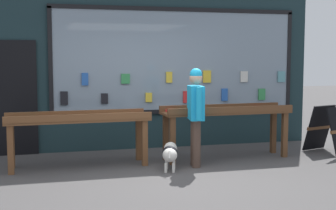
{
  "coord_description": "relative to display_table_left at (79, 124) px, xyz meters",
  "views": [
    {
      "loc": [
        -1.77,
        -6.63,
        1.77
      ],
      "look_at": [
        0.17,
        0.83,
        1.0
      ],
      "focal_mm": 50.0,
      "sensor_mm": 36.0,
      "label": 1
    }
  ],
  "objects": [
    {
      "name": "shopfront_facade",
      "position": [
        1.3,
        1.36,
        0.96
      ],
      "size": [
        7.09,
        0.29,
        3.36
      ],
      "color": "#192D33",
      "rests_on": "ground_plane"
    },
    {
      "name": "small_dog",
      "position": [
        1.38,
        -0.61,
        -0.44
      ],
      "size": [
        0.35,
        0.58,
        0.42
      ],
      "rotation": [
        0.0,
        0.0,
        1.27
      ],
      "color": "white",
      "rests_on": "ground_plane"
    },
    {
      "name": "display_table_left",
      "position": [
        0.0,
        0.0,
        0.0
      ],
      "size": [
        2.33,
        0.69,
        0.9
      ],
      "color": "brown",
      "rests_on": "ground_plane"
    },
    {
      "name": "display_table_right",
      "position": [
        2.57,
        0.0,
        0.04
      ],
      "size": [
        2.33,
        0.65,
        0.94
      ],
      "color": "brown",
      "rests_on": "ground_plane"
    },
    {
      "name": "sandwich_board_sign",
      "position": [
        4.62,
        -0.07,
        -0.26
      ],
      "size": [
        0.79,
        0.95,
        0.87
      ],
      "rotation": [
        0.0,
        0.0,
        0.29
      ],
      "color": "black",
      "rests_on": "ground_plane"
    },
    {
      "name": "ground_plane",
      "position": [
        1.28,
        -1.03,
        -0.71
      ],
      "size": [
        40.0,
        40.0,
        0.0
      ],
      "primitive_type": "plane",
      "color": "#474444"
    },
    {
      "name": "person_browsing",
      "position": [
        1.85,
        -0.46,
        0.22
      ],
      "size": [
        0.28,
        0.64,
        1.61
      ],
      "rotation": [
        0.0,
        0.0,
        1.43
      ],
      "color": "#4C382D",
      "rests_on": "ground_plane"
    }
  ]
}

